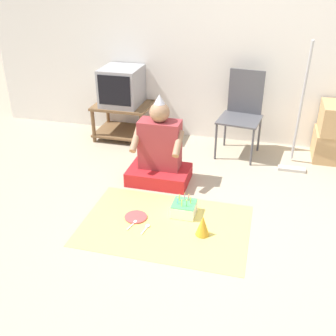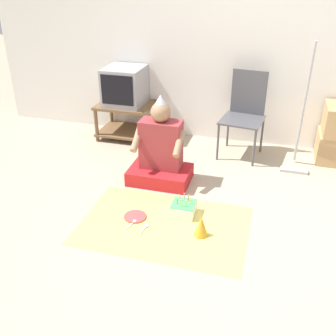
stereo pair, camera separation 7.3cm
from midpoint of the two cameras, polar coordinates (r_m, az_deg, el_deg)
The scene contains 13 objects.
ground_plane at distance 3.14m, azimuth 7.98°, elevation -10.89°, with size 16.00×16.00×0.00m, color tan.
wall_back at distance 4.58m, azimuth 13.26°, elevation 18.69°, with size 6.40×0.06×2.55m.
tv_stand at distance 4.87m, azimuth -5.60°, elevation 7.34°, with size 0.67×0.52×0.43m.
tv at distance 4.75m, azimuth -5.81°, elevation 11.78°, with size 0.44×0.49×0.44m.
folding_chair at distance 4.42m, azimuth 11.58°, elevation 8.31°, with size 0.49×0.49×0.92m.
dust_mop at distance 4.22m, azimuth 19.02°, elevation 4.66°, with size 0.28×0.29×1.33m.
person_seated at distance 3.82m, azimuth -0.55°, elevation 2.06°, with size 0.60×0.41×0.88m.
party_cloth at distance 3.31m, azimuth 0.07°, elevation -8.25°, with size 1.38×0.93×0.01m.
birthday_cake at distance 3.41m, azimuth 2.88°, elevation -5.88°, with size 0.20×0.20×0.17m.
party_hat_blue at distance 3.16m, azimuth 5.52°, elevation -8.37°, with size 0.11×0.11×0.17m.
paper_plate at distance 3.40m, azimuth -4.18°, elevation -7.03°, with size 0.19×0.19×0.01m.
plastic_spoon_near at distance 3.33m, azimuth -4.42°, elevation -7.86°, with size 0.05×0.14×0.01m.
plastic_spoon_far at distance 3.27m, azimuth -2.60°, elevation -8.49°, with size 0.04×0.14×0.01m.
Camera 2 is at (0.29, -2.44, 1.95)m, focal length 42.00 mm.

